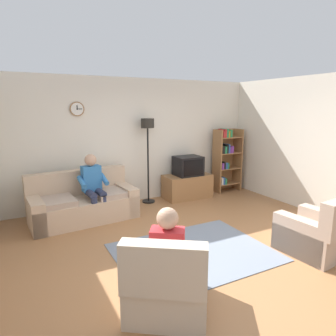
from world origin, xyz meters
TOP-DOWN VIEW (x-y plane):
  - ground_plane at (0.00, 0.00)m, footprint 12.00×12.00m
  - back_wall_assembly at (-0.00, 2.66)m, footprint 6.20×0.17m
  - right_wall at (2.86, 0.00)m, footprint 0.12×5.80m
  - couch at (-1.38, 1.95)m, footprint 1.97×1.03m
  - tv_stand at (1.08, 2.25)m, footprint 1.10×0.56m
  - tv at (1.08, 2.23)m, footprint 0.60×0.49m
  - bookshelf at (2.22, 2.32)m, footprint 0.68×0.36m
  - floor_lamp at (0.13, 2.35)m, footprint 0.28×0.28m
  - armchair_near_window at (-1.15, -1.05)m, footprint 1.16×1.18m
  - armchair_near_bookshelf at (1.33, -0.94)m, footprint 0.87×0.94m
  - area_rug at (-0.24, -0.13)m, footprint 2.20×1.70m
  - person_on_couch at (-1.19, 1.84)m, footprint 0.54×0.56m
  - person_in_left_armchair at (-1.10, -0.98)m, footprint 0.61×0.64m

SIDE VIEW (x-z plane):
  - ground_plane at x=0.00m, z-range 0.00..0.00m
  - area_rug at x=-0.24m, z-range 0.00..0.01m
  - tv_stand at x=1.08m, z-range 0.00..0.54m
  - armchair_near_window at x=-1.15m, z-range -0.16..0.74m
  - armchair_near_bookshelf at x=1.33m, z-range -0.16..0.74m
  - couch at x=-1.38m, z-range -0.14..0.76m
  - person_in_left_armchair at x=-1.10m, z-range 0.04..1.16m
  - person_on_couch at x=-1.19m, z-range 0.08..1.32m
  - tv at x=1.08m, z-range 0.54..0.98m
  - bookshelf at x=2.22m, z-range 0.05..1.63m
  - right_wall at x=2.86m, z-range 0.00..2.70m
  - back_wall_assembly at x=0.00m, z-range 0.00..2.70m
  - floor_lamp at x=0.13m, z-range 0.53..2.38m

